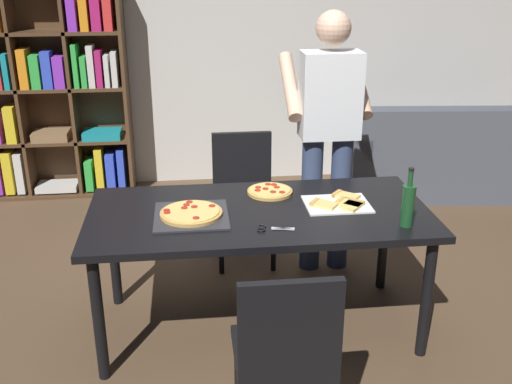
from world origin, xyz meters
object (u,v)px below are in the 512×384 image
Objects in this scene: chair_far_side at (243,189)px; bookshelf at (45,91)px; wine_bottle at (408,204)px; chair_near_camera at (285,349)px; dining_table at (259,222)px; couch at (438,160)px; kitchen_scissors at (269,228)px; person_serving_pizza at (328,129)px; second_pizza_plain at (270,191)px; pepperoni_pizza_on_tray at (191,214)px.

chair_far_side is 2.20m from bookshelf.
wine_bottle is (0.73, -1.21, 0.36)m from chair_far_side.
chair_near_camera is at bearing -90.00° from chair_far_side.
bookshelf reaches higher than wine_bottle.
dining_table is at bearing -55.96° from bookshelf.
kitchen_scissors is at bearing -129.96° from couch.
bookshelf is 1.11× the size of person_serving_pizza.
kitchen_scissors is 0.50m from second_pizza_plain.
dining_table is 0.26m from kitchen_scissors.
couch is 5.61× the size of wine_bottle.
bookshelf reaches higher than person_serving_pizza.
second_pizza_plain is (0.09, 1.18, 0.25)m from chair_near_camera.
dining_table is 5.93× the size of wine_bottle.
second_pizza_plain is (0.07, 0.50, 0.01)m from kitchen_scissors.
person_serving_pizza is at bearing 45.91° from second_pizza_plain.
bookshelf reaches higher than couch.
couch is 4.49× the size of pepperoni_pizza_on_tray.
pepperoni_pizza_on_tray is at bearing -140.56° from person_serving_pizza.
pepperoni_pizza_on_tray is (-0.91, -0.75, -0.23)m from person_serving_pizza.
bookshelf is at bearing 138.01° from chair_far_side.
couch is 6.65× the size of second_pizza_plain.
kitchen_scissors is at bearing -27.71° from pepperoni_pizza_on_tray.
wine_bottle reaches higher than chair_near_camera.
chair_near_camera and chair_far_side have the same top height.
second_pizza_plain is at bearing 81.80° from kitchen_scissors.
bookshelf is 9.86× the size of kitchen_scissors.
person_serving_pizza reaches higher than wine_bottle.
wine_bottle is at bearing -48.62° from bookshelf.
bookshelf is 2.73m from second_pizza_plain.
dining_table is 0.95m from chair_far_side.
bookshelf is 2.71m from person_serving_pizza.
dining_table is 4.74× the size of pepperoni_pizza_on_tray.
second_pizza_plain is (-1.80, -1.74, 0.46)m from couch.
second_pizza_plain is at bearing -51.38° from bookshelf.
chair_far_side is 0.76m from person_serving_pizza.
person_serving_pizza reaches higher than pepperoni_pizza_on_tray.
wine_bottle is (0.73, 0.65, 0.36)m from chair_near_camera.
second_pizza_plain is at bearing 31.86° from pepperoni_pizza_on_tray.
bookshelf is (-1.60, 2.37, 0.27)m from dining_table.
wine_bottle reaches higher than chair_far_side.
bookshelf is at bearing 124.04° from dining_table.
chair_far_side is at bearing 69.04° from pepperoni_pizza_on_tray.
dining_table is at bearing 95.14° from kitchen_scissors.
chair_near_camera is 0.73m from kitchen_scissors.
pepperoni_pizza_on_tray is at bearing 112.66° from chair_near_camera.
kitchen_scissors is at bearing -58.18° from bookshelf.
second_pizza_plain is at bearing 85.46° from chair_near_camera.
person_serving_pizza is (0.54, 1.64, 0.49)m from chair_near_camera.
wine_bottle reaches higher than dining_table.
dining_table is at bearing -133.63° from couch.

